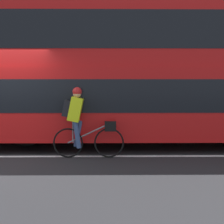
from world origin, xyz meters
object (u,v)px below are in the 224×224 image
object	(u,v)px
cyclist_on_bike	(81,120)
street_sign_post	(162,93)
trash_bin	(69,113)
bus	(149,71)

from	to	relation	value
cyclist_on_bike	street_sign_post	world-z (taller)	street_sign_post
cyclist_on_bike	trash_bin	xyz separation A→B (m)	(-1.01, 5.79, -0.32)
cyclist_on_bike	street_sign_post	distance (m)	6.46
cyclist_on_bike	trash_bin	distance (m)	5.89
bus	trash_bin	xyz separation A→B (m)	(-2.75, 4.31, -1.50)
trash_bin	bus	bearing A→B (deg)	-57.49
trash_bin	street_sign_post	size ratio (longest dim) A/B	0.39
bus	street_sign_post	bearing A→B (deg)	75.64
bus	trash_bin	size ratio (longest dim) A/B	12.29
trash_bin	street_sign_post	bearing A→B (deg)	-0.10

